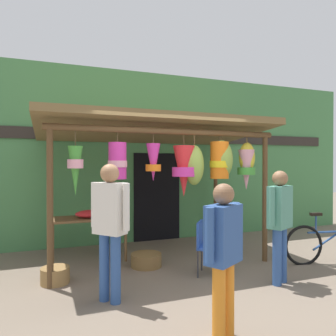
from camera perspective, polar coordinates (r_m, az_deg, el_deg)
name	(u,v)px	position (r m, az deg, el deg)	size (l,w,h in m)	color
ground_plane	(176,278)	(5.20, 1.41, -18.95)	(30.00, 30.00, 0.00)	#756656
shop_facade	(134,157)	(7.35, -6.03, 2.00)	(11.75, 0.29, 3.84)	#47844C
market_stall_canopy	(165,143)	(5.78, -0.58, 4.56)	(4.13, 2.33, 2.56)	brown
display_table	(89,222)	(6.03, -13.93, -9.37)	(1.33, 0.62, 0.79)	brown
flower_heap_on_table	(92,214)	(5.97, -13.32, -7.91)	(0.58, 0.40, 0.13)	red
folding_chair	(206,243)	(5.22, 6.83, -13.10)	(0.56, 0.56, 0.84)	#2347A8
wicker_basket_by_table	(55,275)	(5.21, -19.46, -17.58)	(0.41, 0.41, 0.23)	olive
wicker_basket_spare	(146,260)	(5.69, -3.90, -16.03)	(0.52, 0.52, 0.22)	brown
parked_bicycle	(330,243)	(6.48, 26.93, -11.87)	(1.73, 0.49, 0.92)	black
vendor_in_orange	(280,217)	(5.00, 19.29, -8.23)	(0.54, 0.37, 1.65)	#2D5193
customer_foreground	(110,220)	(4.16, -10.32, -9.08)	(0.43, 0.47, 1.75)	#2D5193
shopper_by_bananas	(223,248)	(3.30, 9.85, -13.93)	(0.52, 0.39, 1.55)	orange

